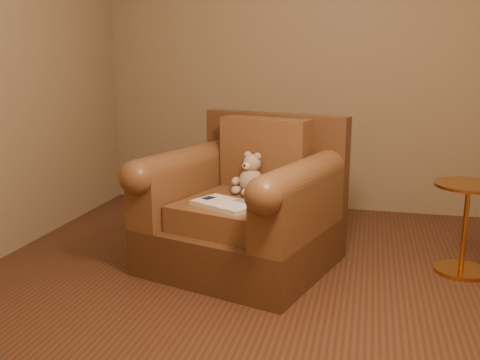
# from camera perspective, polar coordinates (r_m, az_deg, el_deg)

# --- Properties ---
(floor) EXTENTS (4.00, 4.00, 0.00)m
(floor) POSITION_cam_1_polar(r_m,az_deg,el_deg) (3.17, 4.58, -12.40)
(floor) COLOR #4F2C1B
(floor) RESTS_ON ground
(armchair) EXTENTS (1.33, 1.30, 0.98)m
(armchair) POSITION_cam_1_polar(r_m,az_deg,el_deg) (3.54, 0.60, -3.12)
(armchair) COLOR #4F301A
(armchair) RESTS_ON floor
(teddy_bear) EXTENTS (0.21, 0.24, 0.28)m
(teddy_bear) POSITION_cam_1_polar(r_m,az_deg,el_deg) (3.58, 1.03, 0.27)
(teddy_bear) COLOR tan
(teddy_bear) RESTS_ON armchair
(guidebook) EXTENTS (0.45, 0.39, 0.03)m
(guidebook) POSITION_cam_1_polar(r_m,az_deg,el_deg) (3.27, -1.63, -2.60)
(guidebook) COLOR beige
(guidebook) RESTS_ON armchair
(side_table) EXTENTS (0.42, 0.42, 0.59)m
(side_table) POSITION_cam_1_polar(r_m,az_deg,el_deg) (3.69, 22.89, -4.47)
(side_table) COLOR #C88137
(side_table) RESTS_ON floor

